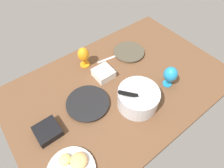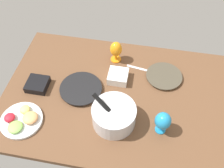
{
  "view_description": "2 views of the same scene",
  "coord_description": "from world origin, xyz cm",
  "px_view_note": "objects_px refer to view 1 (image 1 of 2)",
  "views": [
    {
      "loc": [
        56.93,
        64.12,
        107.98
      ],
      "look_at": [
        7.82,
        0.52,
        7.22
      ],
      "focal_mm": 30.18,
      "sensor_mm": 36.0,
      "label": 1
    },
    {
      "loc": [
        -11.71,
        97.5,
        137.45
      ],
      "look_at": [
        6.94,
        -3.45,
        7.22
      ],
      "focal_mm": 40.04,
      "sensor_mm": 36.0,
      "label": 2
    }
  ],
  "objects_px": {
    "mixing_bowl": "(138,98)",
    "square_bowl_white": "(103,73)",
    "hurricane_glass_orange": "(84,55)",
    "square_bowl_black": "(48,131)",
    "dinner_plate_left": "(129,52)",
    "hurricane_glass_blue": "(170,75)",
    "dinner_plate_right": "(88,103)"
  },
  "relations": [
    {
      "from": "mixing_bowl",
      "to": "square_bowl_white",
      "type": "height_order",
      "value": "mixing_bowl"
    },
    {
      "from": "hurricane_glass_orange",
      "to": "square_bowl_black",
      "type": "bearing_deg",
      "value": 35.94
    },
    {
      "from": "hurricane_glass_orange",
      "to": "dinner_plate_right",
      "type": "bearing_deg",
      "value": 60.35
    },
    {
      "from": "hurricane_glass_orange",
      "to": "square_bowl_black",
      "type": "xyz_separation_m",
      "value": [
        0.49,
        0.35,
        -0.08
      ]
    },
    {
      "from": "dinner_plate_left",
      "to": "hurricane_glass_orange",
      "type": "relative_size",
      "value": 1.51
    },
    {
      "from": "hurricane_glass_orange",
      "to": "dinner_plate_left",
      "type": "bearing_deg",
      "value": 163.28
    },
    {
      "from": "hurricane_glass_orange",
      "to": "square_bowl_black",
      "type": "relative_size",
      "value": 1.19
    },
    {
      "from": "dinner_plate_left",
      "to": "dinner_plate_right",
      "type": "distance_m",
      "value": 0.59
    },
    {
      "from": "dinner_plate_right",
      "to": "hurricane_glass_blue",
      "type": "xyz_separation_m",
      "value": [
        -0.56,
        0.21,
        0.09
      ]
    },
    {
      "from": "square_bowl_white",
      "to": "dinner_plate_left",
      "type": "bearing_deg",
      "value": -166.63
    },
    {
      "from": "square_bowl_black",
      "to": "dinner_plate_right",
      "type": "bearing_deg",
      "value": -174.96
    },
    {
      "from": "square_bowl_white",
      "to": "mixing_bowl",
      "type": "bearing_deg",
      "value": 95.18
    },
    {
      "from": "dinner_plate_right",
      "to": "hurricane_glass_blue",
      "type": "relative_size",
      "value": 1.75
    },
    {
      "from": "hurricane_glass_orange",
      "to": "square_bowl_black",
      "type": "distance_m",
      "value": 0.61
    },
    {
      "from": "dinner_plate_left",
      "to": "hurricane_glass_blue",
      "type": "xyz_separation_m",
      "value": [
        -0.0,
        0.42,
        0.09
      ]
    },
    {
      "from": "dinner_plate_left",
      "to": "square_bowl_black",
      "type": "distance_m",
      "value": 0.89
    },
    {
      "from": "hurricane_glass_blue",
      "to": "square_bowl_white",
      "type": "relative_size",
      "value": 1.22
    },
    {
      "from": "square_bowl_white",
      "to": "square_bowl_black",
      "type": "height_order",
      "value": "square_bowl_white"
    },
    {
      "from": "dinner_plate_right",
      "to": "square_bowl_black",
      "type": "xyz_separation_m",
      "value": [
        0.3,
        0.03,
        0.01
      ]
    },
    {
      "from": "dinner_plate_right",
      "to": "square_bowl_black",
      "type": "distance_m",
      "value": 0.3
    },
    {
      "from": "hurricane_glass_blue",
      "to": "square_bowl_black",
      "type": "xyz_separation_m",
      "value": [
        0.86,
        -0.18,
        -0.08
      ]
    },
    {
      "from": "dinner_plate_left",
      "to": "hurricane_glass_blue",
      "type": "height_order",
      "value": "hurricane_glass_blue"
    },
    {
      "from": "dinner_plate_right",
      "to": "square_bowl_white",
      "type": "bearing_deg",
      "value": -149.15
    },
    {
      "from": "mixing_bowl",
      "to": "square_bowl_white",
      "type": "bearing_deg",
      "value": -84.82
    },
    {
      "from": "dinner_plate_left",
      "to": "hurricane_glass_blue",
      "type": "bearing_deg",
      "value": 90.19
    },
    {
      "from": "hurricane_glass_orange",
      "to": "hurricane_glass_blue",
      "type": "bearing_deg",
      "value": 124.63
    },
    {
      "from": "dinner_plate_right",
      "to": "square_bowl_white",
      "type": "relative_size",
      "value": 2.13
    },
    {
      "from": "mixing_bowl",
      "to": "dinner_plate_right",
      "type": "bearing_deg",
      "value": -37.17
    },
    {
      "from": "mixing_bowl",
      "to": "hurricane_glass_blue",
      "type": "height_order",
      "value": "mixing_bowl"
    },
    {
      "from": "dinner_plate_left",
      "to": "mixing_bowl",
      "type": "height_order",
      "value": "mixing_bowl"
    },
    {
      "from": "dinner_plate_left",
      "to": "square_bowl_white",
      "type": "height_order",
      "value": "square_bowl_white"
    },
    {
      "from": "mixing_bowl",
      "to": "hurricane_glass_orange",
      "type": "distance_m",
      "value": 0.53
    }
  ]
}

